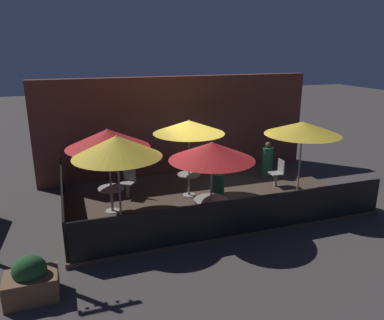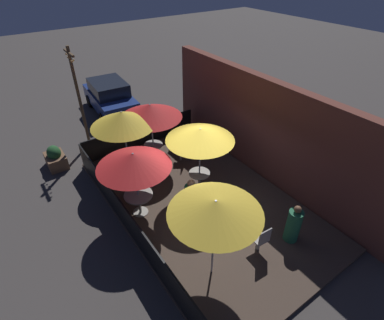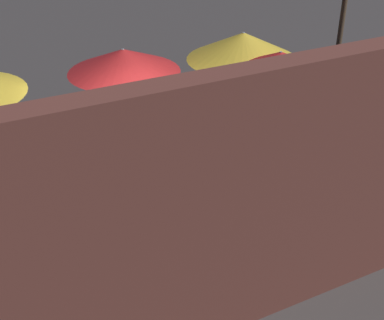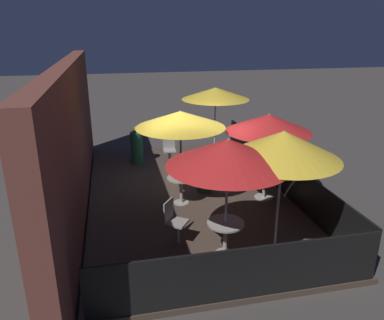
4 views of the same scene
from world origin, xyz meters
The scene contains 17 objects.
ground_plane centered at (0.00, 0.00, 0.00)m, with size 60.00×60.00×0.00m, color #423D3A.
patio_deck centered at (0.00, 0.00, 0.06)m, with size 8.47×5.16×0.12m.
building_wall centered at (0.00, 2.81, 1.80)m, with size 10.07×0.36×3.59m.
fence_front centered at (0.00, -2.53, 0.59)m, with size 8.27×0.05×0.95m.
fence_side_left centered at (-4.19, 0.00, 0.59)m, with size 0.05×4.96×0.95m.
patio_umbrella_0 centered at (-0.63, -1.89, 2.13)m, with size 2.13×2.13×2.23m.
patio_umbrella_1 centered at (-2.91, -0.13, 2.23)m, with size 2.26×2.26×2.36m.
patio_umbrella_2 centered at (-0.48, 0.28, 2.30)m, with size 2.15×2.15×2.38m.
patio_umbrella_3 centered at (2.33, -1.36, 2.39)m, with size 2.13×2.13×2.46m.
patio_umbrella_4 centered at (-2.82, -1.23, 2.28)m, with size 2.18×2.18×2.43m.
dining_table_0 centered at (-0.63, -1.89, 0.71)m, with size 0.87×0.87×0.74m.
dining_table_1 centered at (-2.91, -0.13, 0.67)m, with size 0.72×0.72×0.71m.
dining_table_2 centered at (-0.48, 0.28, 0.67)m, with size 0.71×0.71×0.70m.
patio_chair_0 centered at (-2.28, 0.77, 0.64)m, with size 0.56×0.56×0.94m.
patio_chair_1 centered at (2.56, 0.10, 0.61)m, with size 0.42×0.42×0.90m.
patron_0 centered at (2.76, 1.14, 0.67)m, with size 0.54×0.54×1.25m.
patron_1 centered at (0.14, -0.49, 0.62)m, with size 0.48×0.48×1.14m.
Camera 4 is at (-8.97, 1.84, 4.34)m, focal length 35.00 mm.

